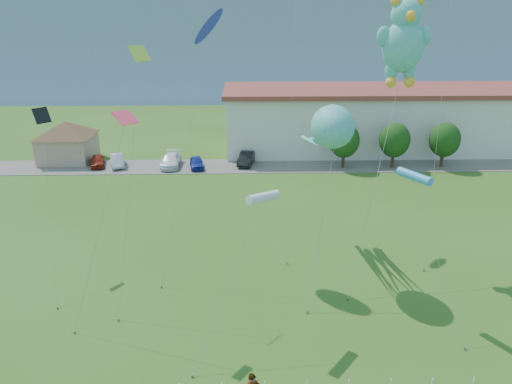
# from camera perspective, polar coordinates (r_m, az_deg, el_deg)

# --- Properties ---
(ground) EXTENTS (160.00, 160.00, 0.00)m
(ground) POSITION_cam_1_polar(r_m,az_deg,el_deg) (24.56, 3.43, -21.32)
(ground) COLOR #355618
(ground) RESTS_ON ground
(parking_strip) EXTENTS (70.00, 6.00, 0.06)m
(parking_strip) POSITION_cam_1_polar(r_m,az_deg,el_deg) (55.75, 0.43, 3.28)
(parking_strip) COLOR #59544C
(parking_strip) RESTS_ON ground
(hill_ridge) EXTENTS (160.00, 50.00, 25.00)m
(hill_ridge) POSITION_cam_1_polar(r_m,az_deg,el_deg) (138.36, -0.82, 18.65)
(hill_ridge) COLOR #738CA0
(hill_ridge) RESTS_ON ground
(pavilion) EXTENTS (9.20, 9.20, 5.00)m
(pavilion) POSITION_cam_1_polar(r_m,az_deg,el_deg) (61.93, -22.60, 6.31)
(pavilion) COLOR tan
(pavilion) RESTS_ON ground
(warehouse) EXTENTS (61.00, 15.00, 8.20)m
(warehouse) POSITION_cam_1_polar(r_m,az_deg,el_deg) (69.32, 22.44, 8.62)
(warehouse) COLOR beige
(warehouse) RESTS_ON ground
(tree_near) EXTENTS (3.60, 3.60, 5.47)m
(tree_near) POSITION_cam_1_polar(r_m,az_deg,el_deg) (55.16, 10.98, 6.34)
(tree_near) COLOR #3F2B19
(tree_near) RESTS_ON ground
(tree_mid) EXTENTS (3.60, 3.60, 5.47)m
(tree_mid) POSITION_cam_1_polar(r_m,az_deg,el_deg) (56.75, 16.94, 6.22)
(tree_mid) COLOR #3F2B19
(tree_mid) RESTS_ON ground
(tree_far) EXTENTS (3.60, 3.60, 5.47)m
(tree_far) POSITION_cam_1_polar(r_m,az_deg,el_deg) (58.91, 22.52, 6.04)
(tree_far) COLOR #3F2B19
(tree_far) RESTS_ON ground
(parked_car_red) EXTENTS (2.56, 4.23, 1.35)m
(parked_car_red) POSITION_cam_1_polar(r_m,az_deg,el_deg) (58.62, -19.22, 3.70)
(parked_car_red) COLOR maroon
(parked_car_red) RESTS_ON parking_strip
(parked_car_silver) EXTENTS (2.69, 4.57, 1.42)m
(parked_car_silver) POSITION_cam_1_polar(r_m,az_deg,el_deg) (57.94, -16.96, 3.81)
(parked_car_silver) COLOR silver
(parked_car_silver) RESTS_ON parking_strip
(parked_car_white) EXTENTS (2.13, 5.19, 1.50)m
(parked_car_white) POSITION_cam_1_polar(r_m,az_deg,el_deg) (56.26, -10.59, 3.92)
(parked_car_white) COLOR white
(parked_car_white) RESTS_ON parking_strip
(parked_car_blue) EXTENTS (2.15, 4.03, 1.31)m
(parked_car_blue) POSITION_cam_1_polar(r_m,az_deg,el_deg) (55.21, -7.44, 3.67)
(parked_car_blue) COLOR navy
(parked_car_blue) RESTS_ON parking_strip
(parked_car_black) EXTENTS (2.44, 4.83, 1.52)m
(parked_car_black) POSITION_cam_1_polar(r_m,az_deg,el_deg) (56.12, -1.19, 4.23)
(parked_car_black) COLOR black
(parked_car_black) RESTS_ON parking_strip
(octopus_kite) EXTENTS (3.39, 11.67, 11.53)m
(octopus_kite) POSITION_cam_1_polar(r_m,az_deg,el_deg) (30.89, 9.11, 7.29)
(octopus_kite) COLOR teal
(octopus_kite) RESTS_ON ground
(teddy_bear_kite) EXTENTS (6.21, 8.64, 18.09)m
(teddy_bear_kite) POSITION_cam_1_polar(r_m,az_deg,el_deg) (33.50, 17.97, 17.68)
(teddy_bear_kite) COLOR teal
(teddy_bear_kite) RESTS_ON ground
(small_kite_white) EXTENTS (3.94, 5.74, 8.13)m
(small_kite_white) POSITION_cam_1_polar(r_m,az_deg,el_deg) (24.08, 0.83, -0.82)
(small_kite_white) COLOR silver
(small_kite_white) RESTS_ON ground
(small_kite_pink) EXTENTS (4.06, 3.20, 12.12)m
(small_kite_pink) POSITION_cam_1_polar(r_m,az_deg,el_deg) (25.34, -16.76, 5.87)
(small_kite_pink) COLOR #ED3450
(small_kite_pink) RESTS_ON ground
(small_kite_cyan) EXTENTS (2.43, 5.60, 8.73)m
(small_kite_cyan) POSITION_cam_1_polar(r_m,az_deg,el_deg) (26.99, 19.22, 1.73)
(small_kite_cyan) COLOR #2E94CF
(small_kite_cyan) RESTS_ON ground
(small_kite_black) EXTENTS (3.09, 8.30, 10.84)m
(small_kite_black) POSITION_cam_1_polar(r_m,az_deg,el_deg) (34.24, -25.05, 6.38)
(small_kite_black) COLOR black
(small_kite_black) RESTS_ON ground
(small_kite_yellow) EXTENTS (2.09, 6.06, 15.11)m
(small_kite_yellow) POSITION_cam_1_polar(r_m,az_deg,el_deg) (28.19, -14.66, 12.48)
(small_kite_yellow) COLOR #B5D732
(small_kite_yellow) RESTS_ON ground
(small_kite_blue) EXTENTS (4.16, 6.86, 16.80)m
(small_kite_blue) POSITION_cam_1_polar(r_m,az_deg,el_deg) (32.20, -6.16, 19.17)
(small_kite_blue) COLOR #2532D3
(small_kite_blue) RESTS_ON ground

